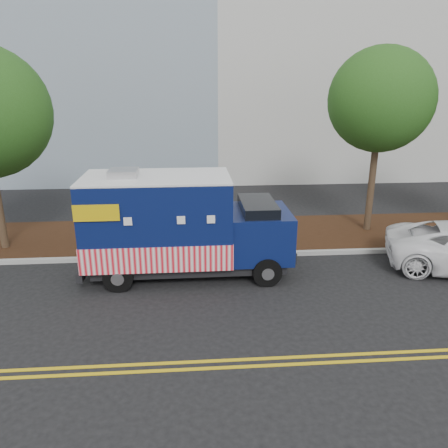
{
  "coord_description": "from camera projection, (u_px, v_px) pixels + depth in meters",
  "views": [
    {
      "loc": [
        0.44,
        -12.59,
        5.91
      ],
      "look_at": [
        1.46,
        0.6,
        1.49
      ],
      "focal_mm": 35.0,
      "sensor_mm": 36.0,
      "label": 1
    }
  ],
  "objects": [
    {
      "name": "curb",
      "position": [
        180.0,
        257.0,
        15.05
      ],
      "size": [
        120.0,
        0.18,
        0.15
      ],
      "primitive_type": "cube",
      "color": "#9E9E99",
      "rests_on": "ground"
    },
    {
      "name": "centerline_far",
      "position": [
        175.0,
        370.0,
        9.3
      ],
      "size": [
        120.0,
        0.1,
        0.01
      ],
      "primitive_type": "cube",
      "color": "gold",
      "rests_on": "ground"
    },
    {
      "name": "sign_post",
      "position": [
        101.0,
        226.0,
        14.65
      ],
      "size": [
        0.06,
        0.06,
        2.4
      ],
      "primitive_type": "cube",
      "color": "#473828",
      "rests_on": "ground"
    },
    {
      "name": "centerline_near",
      "position": [
        175.0,
        363.0,
        9.54
      ],
      "size": [
        120.0,
        0.1,
        0.01
      ],
      "primitive_type": "cube",
      "color": "gold",
      "rests_on": "ground"
    },
    {
      "name": "mulch_strip",
      "position": [
        181.0,
        236.0,
        17.04
      ],
      "size": [
        120.0,
        4.0,
        0.15
      ],
      "primitive_type": "cube",
      "color": "black",
      "rests_on": "ground"
    },
    {
      "name": "ground",
      "position": [
        179.0,
        276.0,
        13.75
      ],
      "size": [
        120.0,
        120.0,
        0.0
      ],
      "primitive_type": "plane",
      "color": "black",
      "rests_on": "ground"
    },
    {
      "name": "food_truck",
      "position": [
        177.0,
        228.0,
        13.45
      ],
      "size": [
        6.46,
        2.52,
        3.39
      ],
      "rotation": [
        0.0,
        0.0,
        0.0
      ],
      "color": "black",
      "rests_on": "ground"
    },
    {
      "name": "tree_c",
      "position": [
        381.0,
        100.0,
        16.01
      ],
      "size": [
        3.83,
        3.83,
        7.09
      ],
      "color": "#38281C",
      "rests_on": "ground"
    }
  ]
}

